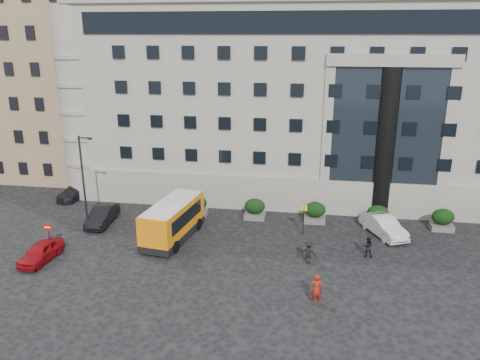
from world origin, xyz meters
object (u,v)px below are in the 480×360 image
object	(u,v)px
hedge_c	(315,212)
parked_car_c	(75,192)
bus_stop_sign	(304,215)
white_taxi	(384,226)
pedestrian_b	(368,247)
no_entry_sign	(48,231)
parked_car_b	(102,215)
hedge_a	(197,205)
parked_car_d	(90,181)
red_truck	(147,166)
street_lamp	(84,180)
minibus	(173,219)
hedge_e	(443,219)
pedestrian_c	(309,252)
pedestrian_a	(316,289)
hedge_d	(378,216)
hedge_b	(255,209)
parked_car_a	(41,252)

from	to	relation	value
hedge_c	parked_car_c	size ratio (longest dim) A/B	0.42
bus_stop_sign	white_taxi	xyz separation A→B (m)	(6.37, 1.00, -0.93)
pedestrian_b	no_entry_sign	bearing A→B (deg)	8.80
parked_car_b	hedge_a	bearing A→B (deg)	18.56
parked_car_d	white_taxi	world-z (taller)	white_taxi
hedge_a	red_truck	distance (m)	13.07
street_lamp	pedestrian_b	distance (m)	22.48
minibus	parked_car_b	distance (m)	7.18
hedge_e	pedestrian_c	xyz separation A→B (m)	(-10.80, -7.62, -0.08)
hedge_a	pedestrian_a	distance (m)	16.59
red_truck	pedestrian_a	size ratio (longest dim) A/B	2.69
parked_car_b	pedestrian_b	bearing A→B (deg)	-11.55
hedge_d	parked_car_b	xyz separation A→B (m)	(-23.10, -3.15, -0.18)
hedge_b	minibus	bearing A→B (deg)	-139.10
minibus	pedestrian_a	distance (m)	13.62
street_lamp	pedestrian_a	size ratio (longest dim) A/B	4.06
hedge_b	hedge_e	world-z (taller)	same
red_truck	parked_car_d	size ratio (longest dim) A/B	1.09
minibus	pedestrian_c	xyz separation A→B (m)	(10.64, -2.56, -0.80)
white_taxi	pedestrian_c	world-z (taller)	pedestrian_c
street_lamp	parked_car_d	xyz separation A→B (m)	(-5.06, 10.65, -3.69)
parked_car_a	bus_stop_sign	bearing A→B (deg)	26.31
hedge_c	red_truck	xyz separation A→B (m)	(-18.63, 10.14, 0.45)
hedge_b	parked_car_b	distance (m)	13.09
parked_car_b	parked_car_c	size ratio (longest dim) A/B	1.04
hedge_a	parked_car_d	world-z (taller)	hedge_a
white_taxi	pedestrian_a	distance (m)	12.22
hedge_b	parked_car_d	bearing A→B (deg)	162.17
hedge_b	pedestrian_b	xyz separation A→B (m)	(9.02, -5.94, -0.13)
hedge_a	minibus	world-z (taller)	minibus
hedge_d	parked_car_c	distance (m)	28.71
no_entry_sign	minibus	bearing A→B (deg)	24.33
hedge_c	pedestrian_c	distance (m)	7.63
hedge_b	hedge_d	bearing A→B (deg)	0.00
hedge_b	white_taxi	world-z (taller)	hedge_b
hedge_b	hedge_a	bearing A→B (deg)	180.00
parked_car_c	hedge_d	bearing A→B (deg)	3.15
parked_car_b	white_taxi	xyz separation A→B (m)	(23.37, 1.35, 0.05)
pedestrian_b	white_taxi	bearing A→B (deg)	-110.05
hedge_e	minibus	world-z (taller)	minibus
parked_car_b	parked_car_d	world-z (taller)	parked_car_b
bus_stop_sign	pedestrian_c	xyz separation A→B (m)	(0.50, -4.82, -0.89)
parked_car_c	pedestrian_a	distance (m)	28.12
hedge_d	red_truck	world-z (taller)	red_truck
parked_car_b	pedestrian_b	distance (m)	21.90
hedge_d	pedestrian_b	distance (m)	6.10
hedge_b	pedestrian_b	distance (m)	10.80
hedge_a	minibus	distance (m)	5.15
hedge_a	parked_car_c	size ratio (longest dim) A/B	0.42
hedge_d	hedge_e	bearing A→B (deg)	0.00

